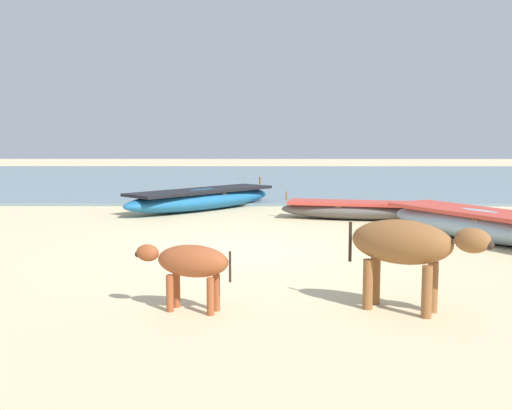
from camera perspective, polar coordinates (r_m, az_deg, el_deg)
ground at (r=9.77m, az=-1.89°, el=-4.35°), size 80.00×80.00×0.00m
sea_water at (r=25.85m, az=-0.43°, el=2.53°), size 60.00×20.00×0.08m
fishing_boat_0 at (r=15.14m, az=-5.15°, el=0.61°), size 3.97×4.15×0.73m
fishing_boat_3 at (r=13.56m, az=8.94°, el=-0.42°), size 3.23×1.46×0.60m
fishing_boat_6 at (r=11.40m, az=20.43°, el=-1.68°), size 2.99×4.05×0.74m
cow_adult_brown at (r=6.49m, az=14.08°, el=-3.80°), size 1.40×1.00×0.98m
calf_near_rust at (r=6.39m, az=-6.36°, el=-5.53°), size 1.08×0.53×0.71m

